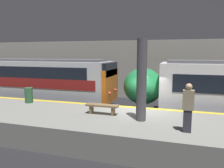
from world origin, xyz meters
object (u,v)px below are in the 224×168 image
Objects in this scene: support_pillar_near at (142,80)px; platform_bench at (102,107)px; trash_bin at (29,95)px; person_waiting at (188,107)px.

support_pillar_near is 2.31m from platform_bench.
support_pillar_near is 2.23× the size of platform_bench.
trash_bin is (-4.70, 0.96, 0.09)m from platform_bench.
support_pillar_near is 3.93× the size of trash_bin.
support_pillar_near is at bearing -11.62° from trash_bin.
platform_bench is at bearing -11.54° from trash_bin.
platform_bench is (-3.63, 1.26, -0.58)m from person_waiting.
trash_bin is at bearing 168.38° from support_pillar_near.
trash_bin is at bearing 165.08° from person_waiting.
platform_bench is at bearing 160.85° from person_waiting.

